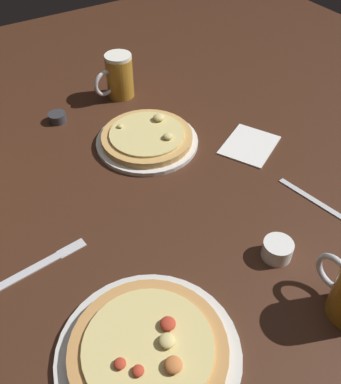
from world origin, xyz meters
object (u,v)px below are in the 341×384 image
(napkin_folded, at_px, (250,145))
(fork_spare, at_px, (324,206))
(pizza_plate_far, at_px, (147,138))
(ramekin_butter, at_px, (57,117))
(knife_right, at_px, (39,266))
(beer_mug_pale, at_px, (118,76))
(ramekin_sauce, at_px, (277,250))
(pizza_plate_near, at_px, (149,351))

(napkin_folded, distance_m, fork_spare, 0.27)
(pizza_plate_far, height_order, ramekin_butter, pizza_plate_far)
(napkin_folded, xyz_separation_m, knife_right, (-0.62, -0.08, -0.00))
(beer_mug_pale, distance_m, ramekin_sauce, 0.74)
(pizza_plate_far, relative_size, beer_mug_pale, 2.06)
(ramekin_sauce, relative_size, fork_spare, 0.27)
(beer_mug_pale, xyz_separation_m, knife_right, (-0.44, -0.50, -0.06))
(pizza_plate_far, relative_size, ramekin_butter, 5.43)
(ramekin_butter, bearing_deg, pizza_plate_far, -53.73)
(pizza_plate_far, height_order, beer_mug_pale, beer_mug_pale)
(napkin_folded, distance_m, knife_right, 0.63)
(pizza_plate_near, relative_size, fork_spare, 1.38)
(pizza_plate_far, distance_m, ramekin_butter, 0.29)
(pizza_plate_near, bearing_deg, napkin_folded, 34.91)
(fork_spare, bearing_deg, pizza_plate_near, -169.61)
(ramekin_butter, bearing_deg, ramekin_sauce, -73.74)
(pizza_plate_near, relative_size, ramekin_sauce, 5.12)
(pizza_plate_far, xyz_separation_m, ramekin_sauce, (0.04, -0.48, 0.00))
(napkin_folded, height_order, knife_right, napkin_folded)
(beer_mug_pale, relative_size, napkin_folded, 0.87)
(pizza_plate_far, height_order, knife_right, pizza_plate_far)
(beer_mug_pale, relative_size, ramekin_butter, 2.64)
(ramekin_butter, bearing_deg, pizza_plate_near, -99.58)
(pizza_plate_near, xyz_separation_m, beer_mug_pale, (0.35, 0.78, 0.05))
(fork_spare, bearing_deg, ramekin_butter, 121.14)
(ramekin_butter, relative_size, knife_right, 0.24)
(pizza_plate_near, xyz_separation_m, ramekin_butter, (0.13, 0.75, -0.00))
(ramekin_butter, xyz_separation_m, knife_right, (-0.22, -0.47, -0.01))
(fork_spare, bearing_deg, napkin_folded, 89.62)
(ramekin_sauce, xyz_separation_m, knife_right, (-0.43, 0.24, -0.02))
(napkin_folded, xyz_separation_m, fork_spare, (-0.00, -0.27, -0.00))
(knife_right, bearing_deg, ramekin_butter, 64.47)
(pizza_plate_far, distance_m, fork_spare, 0.49)
(pizza_plate_far, distance_m, beer_mug_pale, 0.27)
(fork_spare, bearing_deg, beer_mug_pale, 104.59)
(pizza_plate_near, bearing_deg, beer_mug_pale, 66.19)
(knife_right, bearing_deg, napkin_folded, 7.68)
(knife_right, height_order, fork_spare, same)
(pizza_plate_near, bearing_deg, ramekin_sauce, 8.06)
(knife_right, bearing_deg, fork_spare, -16.74)
(ramekin_butter, xyz_separation_m, fork_spare, (0.40, -0.66, -0.01))
(ramekin_butter, height_order, fork_spare, ramekin_butter)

